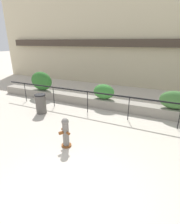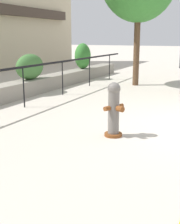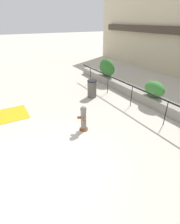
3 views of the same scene
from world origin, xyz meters
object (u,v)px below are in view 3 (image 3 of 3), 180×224
hedge_bush_1 (154,89)px  trash_bin (92,89)px  fire_hydrant (83,118)px  hedge_bush_0 (107,68)px

hedge_bush_1 → trash_bin: (-2.55, -2.24, -0.40)m
hedge_bush_1 → trash_bin: 3.42m
trash_bin → hedge_bush_1: bearing=41.3°
fire_hydrant → trash_bin: size_ratio=1.07×
hedge_bush_1 → hedge_bush_0: bearing=180.0°
fire_hydrant → trash_bin: fire_hydrant is taller
hedge_bush_1 → fire_hydrant: hedge_bush_1 is taller
hedge_bush_1 → fire_hydrant: size_ratio=1.10×
fire_hydrant → trash_bin: bearing=144.4°
hedge_bush_0 → fire_hydrant: size_ratio=1.45×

